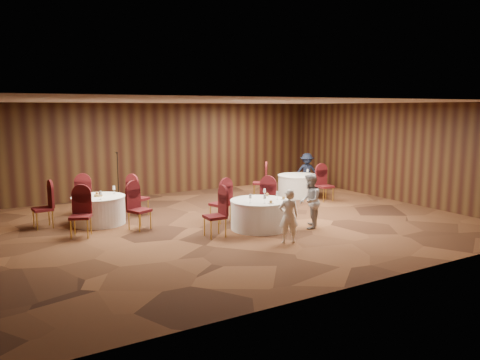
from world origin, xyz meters
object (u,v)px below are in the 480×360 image
woman_a (289,216)px  man_c (307,172)px  table_right (298,185)px  mic_stand (118,190)px  woman_b (310,201)px  table_left (99,210)px  table_main (259,214)px

woman_a → man_c: size_ratio=0.89×
table_right → man_c: (0.94, 0.72, 0.32)m
woman_a → man_c: 6.93m
mic_stand → woman_a: mic_stand is taller
mic_stand → woman_b: (3.39, -5.29, 0.20)m
table_left → mic_stand: bearing=62.0°
mic_stand → man_c: 6.82m
table_main → woman_b: woman_b is taller
woman_b → man_c: bearing=-173.7°
table_left → table_right: same height
table_main → man_c: man_c is taller
table_right → woman_b: woman_b is taller
table_left → mic_stand: (1.13, 2.13, 0.12)m
table_main → table_right: 4.69m
table_left → woman_a: 5.14m
table_right → woman_b: bearing=-123.7°
table_left → table_right: size_ratio=0.97×
table_left → man_c: 7.98m
woman_b → man_c: (3.37, 4.36, -0.01)m
man_c → mic_stand: bearing=-150.5°
man_c → table_left: bearing=-134.0°
table_main → mic_stand: bearing=115.6°
table_main → man_c: bearing=39.9°
table_right → woman_b: (-2.43, -3.64, 0.33)m
table_main → man_c: size_ratio=1.06×
table_left → woman_b: bearing=-34.9°
table_main → mic_stand: 5.21m
table_main → table_left: size_ratio=1.07×
woman_b → man_c: 5.51m
table_left → woman_b: 5.53m
woman_a → mic_stand: bearing=-48.5°
table_main → mic_stand: (-2.25, 4.70, 0.12)m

